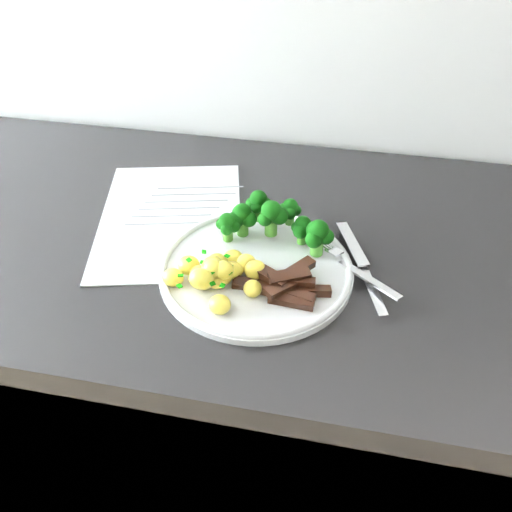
{
  "coord_description": "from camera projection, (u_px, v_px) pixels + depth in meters",
  "views": [
    {
      "loc": [
        0.11,
        1.04,
        1.42
      ],
      "look_at": [
        -0.0,
        1.59,
        0.95
      ],
      "focal_mm": 36.56,
      "sensor_mm": 36.0,
      "label": 1
    }
  ],
  "objects": [
    {
      "name": "recipe_paper",
      "position": [
        171.0,
        217.0,
        0.84
      ],
      "size": [
        0.29,
        0.36,
        0.0
      ],
      "color": "silver",
      "rests_on": "counter"
    },
    {
      "name": "plate",
      "position": [
        256.0,
        268.0,
        0.74
      ],
      "size": [
        0.28,
        0.28,
        0.02
      ],
      "color": "silver",
      "rests_on": "counter"
    },
    {
      "name": "broccoli",
      "position": [
        274.0,
        220.0,
        0.76
      ],
      "size": [
        0.17,
        0.1,
        0.07
      ],
      "color": "#346C1D",
      "rests_on": "plate"
    },
    {
      "name": "counter",
      "position": [
        318.0,
        422.0,
        1.08
      ],
      "size": [
        2.46,
        0.61,
        0.92
      ],
      "color": "black",
      "rests_on": "ground"
    },
    {
      "name": "knife",
      "position": [
        366.0,
        277.0,
        0.72
      ],
      "size": [
        0.08,
        0.19,
        0.02
      ],
      "color": "silver",
      "rests_on": "plate"
    },
    {
      "name": "potatoes",
      "position": [
        218.0,
        272.0,
        0.7
      ],
      "size": [
        0.14,
        0.12,
        0.04
      ],
      "color": "#EACA4F",
      "rests_on": "plate"
    },
    {
      "name": "beef_strips",
      "position": [
        283.0,
        284.0,
        0.69
      ],
      "size": [
        0.14,
        0.09,
        0.03
      ],
      "color": "black",
      "rests_on": "plate"
    },
    {
      "name": "fork",
      "position": [
        357.0,
        269.0,
        0.72
      ],
      "size": [
        0.13,
        0.12,
        0.02
      ],
      "color": "silver",
      "rests_on": "plate"
    }
  ]
}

